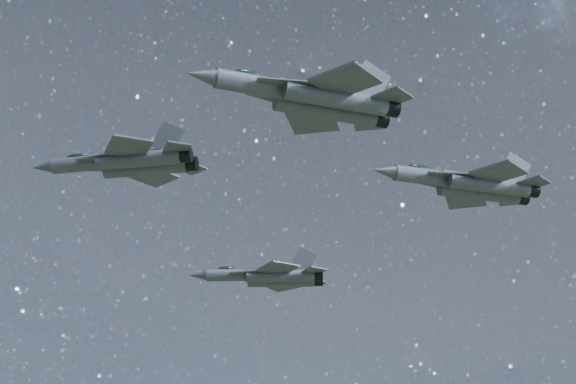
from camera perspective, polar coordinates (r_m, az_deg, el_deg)
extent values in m
cylinder|color=#393F48|center=(82.78, -11.74, 1.67)|extent=(6.34, 3.68, 1.33)
cone|color=#393F48|center=(84.37, -14.32, 1.44)|extent=(2.35, 1.90, 1.20)
ellipsoid|color=#18252B|center=(83.42, -12.36, 2.01)|extent=(2.22, 1.61, 0.66)
cube|color=#393F48|center=(81.24, -8.84, 1.90)|extent=(6.95, 3.89, 1.11)
cylinder|color=#393F48|center=(80.24, -8.82, 1.93)|extent=(7.13, 4.01, 1.33)
cylinder|color=#393F48|center=(81.70, -8.43, 1.43)|extent=(7.13, 4.01, 1.33)
cylinder|color=black|center=(79.08, -6.13, 2.16)|extent=(1.50, 1.56, 1.23)
cylinder|color=black|center=(80.56, -5.79, 1.66)|extent=(1.50, 1.56, 1.23)
cube|color=#393F48|center=(81.22, -11.04, 2.03)|extent=(4.21, 3.25, 0.10)
cube|color=#393F48|center=(83.16, -10.47, 1.37)|extent=(4.54, 1.83, 0.10)
cube|color=#393F48|center=(78.63, -9.42, 2.64)|extent=(3.79, 4.15, 0.17)
cube|color=#393F48|center=(83.59, -8.09, 0.96)|extent=(4.87, 4.77, 0.17)
cube|color=#393F48|center=(78.29, -6.60, 2.59)|extent=(2.22, 2.37, 0.13)
cube|color=#393F48|center=(81.69, -5.80, 1.43)|extent=(2.89, 2.86, 0.13)
cube|color=#393F48|center=(80.00, -7.12, 3.19)|extent=(2.70, 1.49, 3.04)
cube|color=#393F48|center=(81.83, -6.68, 2.55)|extent=(2.87, 1.05, 3.04)
cylinder|color=#393F48|center=(107.67, -3.09, -4.93)|extent=(6.73, 2.92, 1.39)
cone|color=#393F48|center=(108.11, -5.35, -4.94)|extent=(2.37, 1.72, 1.25)
ellipsoid|color=#18252B|center=(107.98, -3.65, -4.60)|extent=(2.28, 1.41, 0.69)
cube|color=#393F48|center=(107.37, -0.62, -4.94)|extent=(7.41, 3.04, 1.16)
cylinder|color=#393F48|center=(106.39, -0.44, -4.99)|extent=(7.59, 3.13, 1.39)
cylinder|color=#393F48|center=(108.08, -0.41, -5.28)|extent=(7.59, 3.13, 1.39)
cylinder|color=black|center=(106.31, 1.77, -4.97)|extent=(1.43, 1.52, 1.28)
cylinder|color=black|center=(108.01, 1.77, -5.26)|extent=(1.43, 1.52, 1.28)
cube|color=#393F48|center=(106.38, -2.28, -4.78)|extent=(4.61, 2.83, 0.11)
cube|color=#393F48|center=(108.66, -2.19, -5.18)|extent=(4.67, 1.20, 0.11)
cube|color=#393F48|center=(104.42, -0.59, -4.54)|extent=(4.41, 4.69, 0.18)
cube|color=#393F48|center=(110.18, -0.46, -5.53)|extent=(5.10, 5.10, 0.18)
cube|color=#393F48|center=(105.27, 1.57, -4.69)|extent=(2.59, 2.71, 0.13)
cube|color=#393F48|center=(109.17, 1.59, -5.36)|extent=(3.02, 3.02, 0.13)
cube|color=#393F48|center=(106.65, 0.94, -4.08)|extent=(2.98, 1.12, 3.17)
cube|color=#393F48|center=(108.76, 0.96, -4.46)|extent=(3.09, 0.63, 3.17)
cylinder|color=#393F48|center=(72.01, -1.53, 6.29)|extent=(7.38, 2.50, 1.53)
cone|color=#393F48|center=(70.88, -5.16, 6.89)|extent=(2.51, 1.68, 1.37)
ellipsoid|color=#18252B|center=(72.06, -2.41, 6.95)|extent=(2.45, 1.34, 0.75)
cube|color=#393F48|center=(73.53, 2.26, 5.59)|extent=(8.15, 2.55, 1.27)
cylinder|color=#393F48|center=(72.66, 2.84, 5.58)|extent=(8.35, 2.64, 1.53)
cylinder|color=#393F48|center=(74.25, 2.26, 4.91)|extent=(8.35, 2.64, 1.53)
cylinder|color=black|center=(74.33, 6.06, 4.99)|extent=(1.45, 1.57, 1.41)
cylinder|color=black|center=(75.89, 5.42, 4.35)|extent=(1.45, 1.57, 1.41)
cube|color=#393F48|center=(71.37, 0.16, 6.46)|extent=(5.14, 1.35, 0.12)
cube|color=#393F48|center=(73.55, -0.55, 5.51)|extent=(5.17, 2.66, 0.12)
cube|color=#393F48|center=(70.80, 3.42, 6.60)|extent=(5.55, 5.62, 0.20)
cube|color=#393F48|center=(76.21, 1.46, 4.29)|extent=(5.12, 5.36, 0.20)
cube|color=#393F48|center=(73.27, 6.20, 5.62)|extent=(3.28, 3.31, 0.15)
cube|color=#393F48|center=(76.85, 4.75, 4.12)|extent=(3.01, 3.12, 0.15)
cube|color=#393F48|center=(74.39, 4.92, 6.56)|extent=(3.41, 0.56, 3.48)
cube|color=#393F48|center=(76.33, 4.16, 5.71)|extent=(3.35, 0.89, 3.48)
cylinder|color=#393F48|center=(89.23, 8.45, 0.88)|extent=(7.21, 2.10, 1.50)
cone|color=#393F48|center=(87.47, 5.71, 1.24)|extent=(2.41, 1.54, 1.34)
ellipsoid|color=#18252B|center=(89.06, 7.75, 1.40)|extent=(2.36, 1.20, 0.74)
cube|color=#393F48|center=(91.34, 11.29, 0.48)|extent=(7.97, 2.11, 1.25)
cylinder|color=#393F48|center=(90.58, 11.80, 0.43)|extent=(8.16, 2.18, 1.50)
cylinder|color=#393F48|center=(92.12, 11.25, -0.02)|extent=(8.16, 2.18, 1.50)
cylinder|color=black|center=(92.68, 14.21, 0.11)|extent=(1.36, 1.48, 1.38)
cylinder|color=black|center=(94.19, 13.63, -0.32)|extent=(1.36, 1.48, 1.38)
cube|color=#393F48|center=(88.84, 9.81, 1.00)|extent=(5.08, 1.58, 0.12)
cube|color=#393F48|center=(90.96, 9.10, 0.37)|extent=(5.09, 2.38, 0.12)
cube|color=#393F48|center=(88.73, 12.37, 1.12)|extent=(5.40, 5.49, 0.19)
cube|color=#393F48|center=(93.98, 10.49, -0.42)|extent=(5.13, 5.34, 0.19)
cube|color=#393F48|center=(91.59, 14.38, 0.54)|extent=(3.18, 3.23, 0.14)
cube|color=#393F48|center=(95.06, 13.05, -0.47)|extent=(3.02, 3.11, 0.14)
cube|color=#393F48|center=(92.41, 13.30, 1.33)|extent=(3.35, 0.50, 3.42)
cube|color=#393F48|center=(94.30, 12.60, 0.76)|extent=(3.31, 0.71, 3.42)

